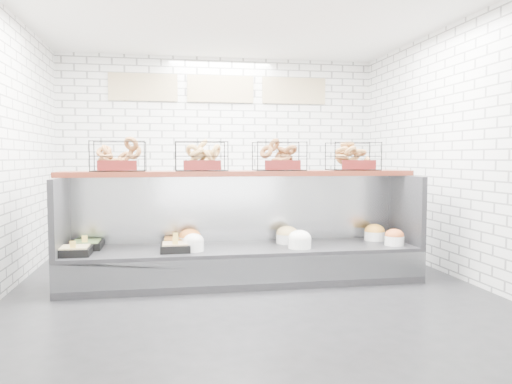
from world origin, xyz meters
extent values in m
plane|color=black|center=(0.00, 0.00, 0.00)|extent=(5.50, 5.50, 0.00)
cube|color=silver|center=(0.00, 2.75, 1.50)|extent=(5.00, 0.02, 3.00)
cube|color=silver|center=(2.50, 0.00, 1.50)|extent=(0.02, 5.50, 3.00)
cube|color=white|center=(0.00, 0.00, 3.00)|extent=(5.00, 5.50, 0.02)
cube|color=#C8B58B|center=(-1.20, 2.72, 2.50)|extent=(1.05, 0.03, 0.42)
cube|color=#C8B58B|center=(0.00, 2.72, 2.50)|extent=(1.05, 0.03, 0.42)
cube|color=#C8B58B|center=(1.20, 2.72, 2.50)|extent=(1.05, 0.03, 0.42)
cube|color=black|center=(0.00, 0.30, 0.20)|extent=(4.00, 0.90, 0.40)
cube|color=#93969B|center=(0.00, -0.14, 0.22)|extent=(4.00, 0.03, 0.28)
cube|color=#93969B|center=(0.00, 0.71, 0.80)|extent=(4.00, 0.08, 0.80)
cube|color=black|center=(-1.97, 0.30, 0.80)|extent=(0.06, 0.90, 0.80)
cube|color=black|center=(1.97, 0.30, 0.80)|extent=(0.06, 0.90, 0.80)
cube|color=black|center=(-1.80, 0.12, 0.44)|extent=(0.32, 0.32, 0.08)
cube|color=tan|center=(-1.80, 0.12, 0.48)|extent=(0.27, 0.27, 0.04)
cube|color=#FFD658|center=(-1.80, 0.01, 0.53)|extent=(0.06, 0.01, 0.08)
cube|color=black|center=(-1.74, 0.46, 0.44)|extent=(0.33, 0.33, 0.08)
cube|color=#70964C|center=(-1.74, 0.46, 0.48)|extent=(0.28, 0.28, 0.04)
cube|color=#FFD658|center=(-1.74, 0.35, 0.53)|extent=(0.06, 0.01, 0.08)
cube|color=black|center=(-0.77, 0.15, 0.44)|extent=(0.32, 0.32, 0.08)
cube|color=tan|center=(-0.77, 0.15, 0.48)|extent=(0.27, 0.27, 0.04)
cube|color=#FFD658|center=(-0.77, 0.04, 0.53)|extent=(0.06, 0.01, 0.08)
cube|color=black|center=(-0.76, 0.49, 0.44)|extent=(0.29, 0.29, 0.08)
cube|color=#C6762A|center=(-0.76, 0.49, 0.48)|extent=(0.25, 0.25, 0.04)
cube|color=#FFD658|center=(-0.76, 0.38, 0.53)|extent=(0.06, 0.01, 0.08)
cylinder|color=white|center=(-0.57, 0.14, 0.46)|extent=(0.23, 0.23, 0.11)
ellipsoid|color=silver|center=(-0.57, 0.14, 0.52)|extent=(0.22, 0.22, 0.15)
cylinder|color=white|center=(-0.60, 0.44, 0.46)|extent=(0.25, 0.25, 0.11)
ellipsoid|color=orange|center=(-0.60, 0.44, 0.52)|extent=(0.25, 0.25, 0.17)
cylinder|color=white|center=(0.61, 0.10, 0.46)|extent=(0.26, 0.26, 0.11)
ellipsoid|color=white|center=(0.61, 0.10, 0.52)|extent=(0.26, 0.26, 0.18)
cylinder|color=white|center=(0.55, 0.45, 0.46)|extent=(0.27, 0.27, 0.11)
ellipsoid|color=#E5C175|center=(0.55, 0.45, 0.52)|extent=(0.26, 0.26, 0.18)
cylinder|color=white|center=(1.73, 0.09, 0.46)|extent=(0.22, 0.22, 0.11)
ellipsoid|color=#C15C29|center=(1.73, 0.09, 0.52)|extent=(0.22, 0.22, 0.15)
cylinder|color=white|center=(1.65, 0.47, 0.46)|extent=(0.25, 0.25, 0.11)
ellipsoid|color=gold|center=(1.65, 0.47, 0.52)|extent=(0.24, 0.24, 0.17)
cube|color=#501B11|center=(0.00, 0.52, 1.23)|extent=(4.10, 0.50, 0.06)
cube|color=black|center=(-1.38, 0.52, 1.43)|extent=(0.60, 0.38, 0.34)
cube|color=#52110F|center=(-1.38, 0.32, 1.33)|extent=(0.42, 0.02, 0.11)
cube|color=black|center=(-0.46, 0.52, 1.43)|extent=(0.60, 0.38, 0.34)
cube|color=#52110F|center=(-0.46, 0.32, 1.33)|extent=(0.42, 0.02, 0.11)
cube|color=black|center=(0.46, 0.52, 1.43)|extent=(0.60, 0.38, 0.34)
cube|color=#52110F|center=(0.46, 0.32, 1.33)|extent=(0.42, 0.02, 0.11)
cube|color=black|center=(1.38, 0.52, 1.43)|extent=(0.60, 0.38, 0.34)
cube|color=#52110F|center=(1.38, 0.32, 1.33)|extent=(0.42, 0.02, 0.11)
cube|color=#93969B|center=(0.00, 2.43, 0.45)|extent=(4.00, 0.60, 0.90)
cube|color=black|center=(-1.60, 2.43, 1.02)|extent=(0.40, 0.30, 0.24)
cube|color=silver|center=(-0.52, 2.45, 0.99)|extent=(0.35, 0.28, 0.18)
cylinder|color=#CC4633|center=(0.51, 2.51, 1.01)|extent=(0.09, 0.09, 0.22)
cube|color=black|center=(1.53, 2.49, 1.05)|extent=(0.30, 0.30, 0.30)
camera|label=1|loc=(-0.84, -5.26, 1.42)|focal=35.00mm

